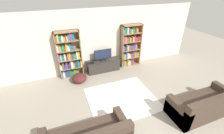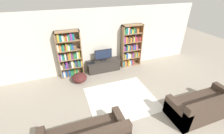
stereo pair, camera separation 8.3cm
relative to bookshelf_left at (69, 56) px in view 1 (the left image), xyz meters
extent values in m
cube|color=silver|center=(1.41, 0.18, 0.38)|extent=(8.80, 0.06, 2.60)
cube|color=#93704C|center=(-0.41, -0.02, 0.03)|extent=(0.04, 0.30, 1.90)
cube|color=#93704C|center=(0.47, -0.02, 0.03)|extent=(0.04, 0.30, 1.90)
cube|color=#93704C|center=(0.03, 0.11, 0.03)|extent=(0.92, 0.04, 1.90)
cube|color=#93704C|center=(0.03, -0.02, 0.96)|extent=(0.92, 0.30, 0.04)
cube|color=#93704C|center=(0.03, -0.02, -0.90)|extent=(0.88, 0.30, 0.04)
cube|color=#234C99|center=(-0.37, -0.03, -0.77)|extent=(0.04, 0.24, 0.21)
cube|color=silver|center=(-0.31, -0.03, -0.77)|extent=(0.08, 0.24, 0.21)
cube|color=#234C99|center=(-0.23, -0.03, -0.77)|extent=(0.07, 0.24, 0.22)
cube|color=brown|center=(-0.16, -0.03, -0.76)|extent=(0.05, 0.24, 0.23)
cube|color=#234C99|center=(-0.10, -0.03, -0.75)|extent=(0.06, 0.24, 0.26)
cube|color=#2D7F47|center=(-0.03, -0.03, -0.79)|extent=(0.08, 0.24, 0.19)
cube|color=#2D7F47|center=(0.06, -0.03, -0.79)|extent=(0.08, 0.24, 0.18)
cube|color=gold|center=(0.13, -0.03, -0.77)|extent=(0.04, 0.24, 0.22)
cube|color=#2D7F47|center=(0.19, -0.03, -0.78)|extent=(0.08, 0.24, 0.21)
cube|color=#93704C|center=(0.03, -0.02, -0.52)|extent=(0.88, 0.30, 0.04)
cube|color=silver|center=(-0.36, -0.03, -0.42)|extent=(0.07, 0.24, 0.16)
cube|color=brown|center=(-0.29, -0.03, -0.38)|extent=(0.08, 0.24, 0.25)
cube|color=#234C99|center=(-0.22, -0.03, -0.42)|extent=(0.04, 0.24, 0.17)
cube|color=#7F338C|center=(-0.15, -0.03, -0.38)|extent=(0.07, 0.24, 0.24)
cube|color=#333338|center=(-0.09, -0.03, -0.41)|extent=(0.05, 0.24, 0.19)
cube|color=#333338|center=(-0.02, -0.03, -0.38)|extent=(0.06, 0.24, 0.24)
cube|color=silver|center=(0.06, -0.03, -0.37)|extent=(0.08, 0.24, 0.26)
cube|color=#9E9333|center=(0.13, -0.03, -0.40)|extent=(0.06, 0.24, 0.19)
cube|color=#234C99|center=(0.18, -0.03, -0.37)|extent=(0.04, 0.24, 0.26)
cube|color=#333338|center=(0.24, -0.03, -0.39)|extent=(0.07, 0.24, 0.23)
cube|color=#2D7F47|center=(0.31, -0.03, -0.37)|extent=(0.06, 0.24, 0.26)
cube|color=#234C99|center=(0.37, -0.03, -0.41)|extent=(0.05, 0.24, 0.19)
cube|color=gold|center=(0.44, -0.03, -0.38)|extent=(0.08, 0.24, 0.25)
cube|color=#93704C|center=(0.03, -0.02, -0.14)|extent=(0.88, 0.30, 0.04)
cube|color=#7F338C|center=(-0.37, -0.03, -0.01)|extent=(0.06, 0.24, 0.22)
cube|color=silver|center=(-0.31, -0.03, -0.02)|extent=(0.04, 0.24, 0.20)
cube|color=#196B75|center=(-0.27, -0.03, -0.02)|extent=(0.04, 0.24, 0.21)
cube|color=#2D7F47|center=(-0.22, -0.03, -0.03)|extent=(0.04, 0.24, 0.19)
cube|color=silver|center=(-0.16, -0.03, -0.01)|extent=(0.06, 0.24, 0.22)
cube|color=#333338|center=(-0.10, -0.03, -0.04)|extent=(0.05, 0.24, 0.17)
cube|color=orange|center=(-0.05, -0.03, -0.01)|extent=(0.04, 0.24, 0.22)
cube|color=#9E9333|center=(0.02, -0.03, -0.01)|extent=(0.07, 0.24, 0.23)
cube|color=#7F338C|center=(0.08, -0.03, -0.03)|extent=(0.05, 0.24, 0.19)
cube|color=brown|center=(0.13, -0.03, -0.03)|extent=(0.04, 0.24, 0.19)
cube|color=#2D7F47|center=(0.19, -0.03, -0.03)|extent=(0.07, 0.24, 0.19)
cube|color=#2D7F47|center=(0.25, -0.03, -0.01)|extent=(0.04, 0.24, 0.22)
cube|color=silver|center=(0.30, -0.03, 0.00)|extent=(0.05, 0.24, 0.25)
cube|color=#9E9333|center=(0.37, -0.03, 0.00)|extent=(0.07, 0.24, 0.25)
cube|color=#93704C|center=(0.03, -0.02, 0.24)|extent=(0.88, 0.30, 0.04)
cube|color=silver|center=(-0.37, -0.03, 0.38)|extent=(0.06, 0.24, 0.24)
cube|color=orange|center=(-0.29, -0.03, 0.36)|extent=(0.08, 0.24, 0.20)
cube|color=#196B75|center=(-0.23, -0.03, 0.35)|extent=(0.04, 0.24, 0.18)
cube|color=#2D7F47|center=(-0.17, -0.03, 0.37)|extent=(0.06, 0.24, 0.22)
cube|color=#B72D28|center=(-0.12, -0.03, 0.35)|extent=(0.04, 0.24, 0.18)
cube|color=#9E9333|center=(-0.06, -0.03, 0.38)|extent=(0.07, 0.24, 0.24)
cube|color=silver|center=(0.02, -0.03, 0.34)|extent=(0.07, 0.24, 0.17)
cube|color=#2D7F47|center=(0.08, -0.03, 0.36)|extent=(0.05, 0.24, 0.21)
cube|color=#234C99|center=(0.15, -0.03, 0.35)|extent=(0.07, 0.24, 0.19)
cube|color=#93704C|center=(0.03, -0.02, 0.62)|extent=(0.88, 0.30, 0.04)
cube|color=brown|center=(-0.37, -0.03, 0.75)|extent=(0.06, 0.24, 0.24)
cube|color=gold|center=(-0.30, -0.03, 0.76)|extent=(0.06, 0.24, 0.25)
cube|color=#196B75|center=(-0.23, -0.03, 0.74)|extent=(0.07, 0.24, 0.21)
cube|color=silver|center=(-0.15, -0.03, 0.73)|extent=(0.07, 0.24, 0.19)
cube|color=#9E9333|center=(-0.08, -0.03, 0.72)|extent=(0.06, 0.24, 0.16)
cube|color=#B72D28|center=(-0.03, -0.03, 0.74)|extent=(0.04, 0.24, 0.21)
cube|color=silver|center=(0.02, -0.03, 0.72)|extent=(0.04, 0.24, 0.17)
cube|color=#2D7F47|center=(0.07, -0.03, 0.75)|extent=(0.06, 0.24, 0.22)
cube|color=#7F338C|center=(0.15, -0.03, 0.77)|extent=(0.08, 0.24, 0.26)
cube|color=#196B75|center=(0.23, -0.03, 0.75)|extent=(0.08, 0.24, 0.23)
cube|color=#93704C|center=(2.26, -0.02, 0.03)|extent=(0.04, 0.30, 1.90)
cube|color=#93704C|center=(3.15, -0.02, 0.03)|extent=(0.04, 0.30, 1.90)
cube|color=#93704C|center=(2.71, 0.11, 0.03)|extent=(0.92, 0.04, 1.90)
cube|color=#93704C|center=(2.71, -0.02, 0.96)|extent=(0.92, 0.30, 0.04)
cube|color=#93704C|center=(2.71, -0.02, -0.90)|extent=(0.88, 0.30, 0.04)
cube|color=#196B75|center=(2.32, -0.03, -0.77)|extent=(0.08, 0.24, 0.23)
cube|color=orange|center=(2.41, -0.03, -0.76)|extent=(0.08, 0.24, 0.25)
cube|color=brown|center=(2.50, -0.03, -0.80)|extent=(0.08, 0.24, 0.16)
cube|color=gold|center=(2.58, -0.03, -0.78)|extent=(0.08, 0.24, 0.21)
cube|color=silver|center=(2.66, -0.03, -0.78)|extent=(0.06, 0.24, 0.21)
cube|color=#234C99|center=(2.72, -0.03, -0.77)|extent=(0.06, 0.24, 0.21)
cube|color=#B72D28|center=(2.79, -0.03, -0.78)|extent=(0.07, 0.24, 0.20)
cube|color=#93704C|center=(2.71, -0.02, -0.52)|extent=(0.88, 0.30, 0.04)
cube|color=brown|center=(2.31, -0.03, -0.39)|extent=(0.06, 0.24, 0.23)
cube|color=#9E9333|center=(2.38, -0.03, -0.40)|extent=(0.07, 0.24, 0.20)
cube|color=#234C99|center=(2.46, -0.03, -0.38)|extent=(0.08, 0.24, 0.24)
cube|color=silver|center=(2.54, -0.03, -0.39)|extent=(0.07, 0.24, 0.21)
cube|color=silver|center=(2.62, -0.03, -0.42)|extent=(0.08, 0.24, 0.17)
cube|color=brown|center=(2.70, -0.03, -0.41)|extent=(0.07, 0.24, 0.18)
cube|color=#7F338C|center=(2.77, -0.03, -0.40)|extent=(0.06, 0.24, 0.21)
cube|color=brown|center=(2.85, -0.03, -0.40)|extent=(0.08, 0.24, 0.21)
cube|color=#9E9333|center=(2.93, -0.03, -0.40)|extent=(0.07, 0.24, 0.21)
cube|color=#196B75|center=(2.99, -0.03, -0.41)|extent=(0.04, 0.24, 0.18)
cube|color=orange|center=(3.05, -0.03, -0.40)|extent=(0.06, 0.24, 0.19)
cube|color=#93704C|center=(2.71, -0.02, -0.14)|extent=(0.88, 0.30, 0.04)
cube|color=#7F338C|center=(2.32, -0.03, -0.02)|extent=(0.08, 0.24, 0.21)
cube|color=#333338|center=(2.40, -0.03, -0.03)|extent=(0.06, 0.24, 0.18)
cube|color=#196B75|center=(2.46, -0.03, -0.01)|extent=(0.04, 0.24, 0.23)
cube|color=gold|center=(2.52, -0.03, -0.01)|extent=(0.07, 0.24, 0.22)
cube|color=#234C99|center=(2.59, -0.03, -0.01)|extent=(0.05, 0.24, 0.22)
cube|color=brown|center=(2.64, -0.03, -0.01)|extent=(0.04, 0.24, 0.23)
cube|color=#B72D28|center=(2.68, -0.03, -0.02)|extent=(0.04, 0.24, 0.20)
cube|color=#196B75|center=(2.74, -0.03, -0.03)|extent=(0.04, 0.24, 0.18)
cube|color=#7F338C|center=(2.80, -0.03, -0.01)|extent=(0.05, 0.24, 0.22)
cube|color=#234C99|center=(2.86, -0.03, -0.02)|extent=(0.06, 0.24, 0.21)
cube|color=orange|center=(2.92, -0.03, -0.01)|extent=(0.05, 0.24, 0.23)
cube|color=#7F338C|center=(2.96, -0.03, -0.04)|extent=(0.04, 0.24, 0.16)
cube|color=#93704C|center=(2.71, -0.02, 0.24)|extent=(0.88, 0.30, 0.04)
cube|color=#7F338C|center=(2.32, -0.03, 0.39)|extent=(0.08, 0.24, 0.26)
cube|color=orange|center=(2.40, -0.03, 0.38)|extent=(0.07, 0.24, 0.24)
cube|color=brown|center=(2.48, -0.03, 0.36)|extent=(0.08, 0.24, 0.20)
cube|color=brown|center=(2.56, -0.03, 0.37)|extent=(0.05, 0.24, 0.23)
cube|color=orange|center=(2.62, -0.03, 0.35)|extent=(0.07, 0.24, 0.18)
cube|color=#333338|center=(2.69, -0.03, 0.35)|extent=(0.06, 0.24, 0.19)
cube|color=gold|center=(2.76, -0.03, 0.36)|extent=(0.07, 0.24, 0.21)
cube|color=#7F338C|center=(2.82, -0.03, 0.38)|extent=(0.04, 0.24, 0.25)
cube|color=#B72D28|center=(2.87, -0.03, 0.35)|extent=(0.05, 0.24, 0.18)
cube|color=#B72D28|center=(2.92, -0.03, 0.34)|extent=(0.05, 0.24, 0.16)
cube|color=#333338|center=(2.98, -0.03, 0.34)|extent=(0.06, 0.24, 0.17)
cube|color=#B72D28|center=(3.06, -0.03, 0.35)|extent=(0.08, 0.24, 0.18)
cube|color=#93704C|center=(2.71, -0.02, 0.62)|extent=(0.88, 0.30, 0.04)
cube|color=#2D7F47|center=(2.30, -0.03, 0.73)|extent=(0.04, 0.24, 0.18)
cube|color=#2D7F47|center=(2.35, -0.03, 0.76)|extent=(0.04, 0.24, 0.24)
cube|color=#196B75|center=(2.41, -0.03, 0.76)|extent=(0.06, 0.24, 0.25)
cube|color=silver|center=(2.47, -0.03, 0.76)|extent=(0.06, 0.24, 0.25)
cube|color=#B72D28|center=(2.52, -0.03, 0.76)|extent=(0.04, 0.24, 0.25)
cube|color=#196B75|center=(2.59, -0.03, 0.73)|extent=(0.08, 0.24, 0.18)
cube|color=gold|center=(2.66, -0.03, 0.72)|extent=(0.06, 0.24, 0.16)
cube|color=#2D7F47|center=(2.74, -0.03, 0.74)|extent=(0.07, 0.24, 0.21)
cube|color=#333338|center=(2.82, -0.03, 0.72)|extent=(0.08, 0.24, 0.17)
cube|color=orange|center=(2.91, -0.03, 0.72)|extent=(0.08, 0.24, 0.17)
cube|color=#332D28|center=(1.37, -0.11, -0.68)|extent=(1.39, 0.43, 0.47)
cube|color=#332D28|center=(1.37, -0.11, -0.43)|extent=(1.48, 0.46, 0.04)
cube|color=black|center=(1.37, -0.09, -0.40)|extent=(0.24, 0.16, 0.03)
cylinder|color=black|center=(1.37, -0.09, -0.36)|extent=(0.04, 0.04, 0.05)
cube|color=black|center=(1.37, -0.09, -0.12)|extent=(0.75, 0.04, 0.42)
cube|color=#19233D|center=(1.37, -0.11, -0.12)|extent=(0.70, 0.00, 0.38)
cube|color=#28282D|center=(0.78, -0.18, -0.40)|extent=(0.33, 0.22, 0.02)
cube|color=black|center=(0.78, -0.18, -0.39)|extent=(0.32, 0.21, 0.00)
cube|color=white|center=(1.36, -2.08, -0.91)|extent=(2.20, 1.95, 0.02)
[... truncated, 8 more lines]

